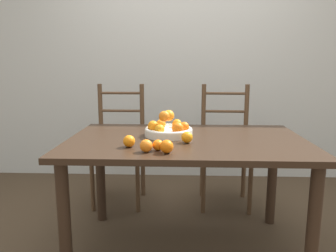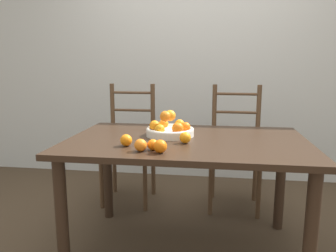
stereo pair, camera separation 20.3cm
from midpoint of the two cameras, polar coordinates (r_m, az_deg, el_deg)
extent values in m
plane|color=#423323|center=(2.35, 5.74, -20.67)|extent=(12.00, 12.00, 0.00)
cube|color=beige|center=(3.51, 7.28, 11.95)|extent=(8.00, 0.06, 2.60)
cube|color=black|center=(2.06, 6.13, -2.74)|extent=(1.48, 0.96, 0.03)
cylinder|color=black|center=(1.96, -15.12, -15.61)|extent=(0.07, 0.07, 0.73)
cylinder|color=black|center=(1.91, 26.56, -17.10)|extent=(0.07, 0.07, 0.73)
cylinder|color=black|center=(2.65, -8.30, -8.26)|extent=(0.07, 0.07, 0.73)
cylinder|color=black|center=(2.62, 21.14, -9.15)|extent=(0.07, 0.07, 0.73)
cylinder|color=silver|center=(2.13, 3.08, -1.17)|extent=(0.31, 0.31, 0.04)
torus|color=silver|center=(2.13, 3.09, -0.62)|extent=(0.31, 0.31, 0.02)
sphere|color=orange|center=(2.12, 5.83, -0.20)|extent=(0.06, 0.06, 0.06)
sphere|color=orange|center=(2.20, 4.67, 0.31)|extent=(0.06, 0.06, 0.06)
sphere|color=orange|center=(2.21, 1.85, 0.34)|extent=(0.07, 0.07, 0.07)
sphere|color=orange|center=(2.13, 0.37, 0.03)|extent=(0.07, 0.07, 0.07)
sphere|color=orange|center=(2.04, 1.41, -0.56)|extent=(0.06, 0.06, 0.06)
sphere|color=orange|center=(2.04, 4.56, -0.43)|extent=(0.07, 0.07, 0.07)
sphere|color=orange|center=(2.11, 3.12, 1.80)|extent=(0.07, 0.07, 0.07)
sphere|color=orange|center=(2.11, 3.11, 1.68)|extent=(0.06, 0.06, 0.06)
sphere|color=orange|center=(2.08, 2.32, 1.67)|extent=(0.07, 0.07, 0.07)
sphere|color=orange|center=(1.77, 0.61, -3.31)|extent=(0.06, 0.06, 0.06)
sphere|color=orange|center=(1.93, 6.03, -2.07)|extent=(0.07, 0.07, 0.07)
sphere|color=orange|center=(1.86, -4.23, -2.52)|extent=(0.07, 0.07, 0.07)
sphere|color=orange|center=(1.71, 2.04, -3.60)|extent=(0.07, 0.07, 0.07)
sphere|color=orange|center=(1.75, -1.50, -3.39)|extent=(0.07, 0.07, 0.07)
cylinder|color=#513823|center=(2.86, -9.52, -9.57)|extent=(0.04, 0.04, 0.47)
cylinder|color=#513823|center=(2.77, -1.90, -10.10)|extent=(0.04, 0.04, 0.47)
cylinder|color=#513823|center=(3.11, -7.64, -2.34)|extent=(0.04, 0.04, 1.05)
cylinder|color=#513823|center=(3.02, -0.70, -2.60)|extent=(0.04, 0.04, 1.05)
cube|color=#513823|center=(2.90, -4.99, -3.92)|extent=(0.42, 0.40, 0.04)
cylinder|color=#513823|center=(3.03, -4.25, -0.25)|extent=(0.38, 0.03, 0.02)
cylinder|color=#513823|center=(3.01, -4.29, 2.76)|extent=(0.38, 0.03, 0.02)
cylinder|color=#513823|center=(2.99, -4.34, 5.81)|extent=(0.38, 0.03, 0.02)
cylinder|color=#513823|center=(2.74, 9.58, -10.49)|extent=(0.04, 0.04, 0.47)
cylinder|color=#513823|center=(2.76, 17.61, -10.66)|extent=(0.04, 0.04, 0.47)
cylinder|color=#513823|center=(3.00, 9.85, -2.88)|extent=(0.04, 0.04, 1.05)
cylinder|color=#513823|center=(3.02, 17.09, -3.10)|extent=(0.04, 0.04, 1.05)
cube|color=#513823|center=(2.84, 13.64, -4.50)|extent=(0.43, 0.42, 0.04)
cylinder|color=#513823|center=(2.98, 13.58, -0.74)|extent=(0.38, 0.04, 0.02)
cylinder|color=#513823|center=(2.95, 13.72, 2.32)|extent=(0.38, 0.04, 0.02)
cylinder|color=#513823|center=(2.93, 13.86, 5.43)|extent=(0.38, 0.04, 0.02)
camera|label=1|loc=(0.10, -87.14, 0.54)|focal=35.00mm
camera|label=2|loc=(0.10, 92.86, -0.54)|focal=35.00mm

